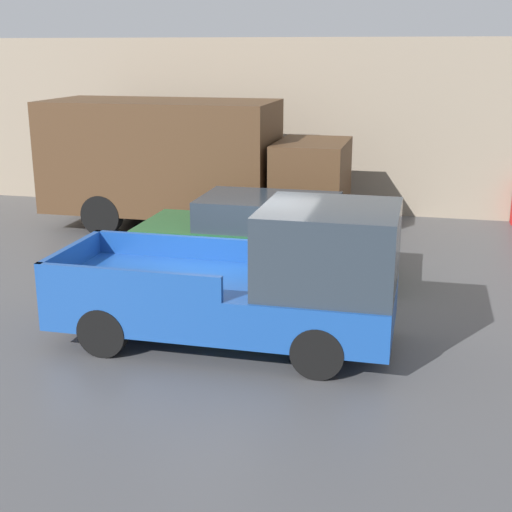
# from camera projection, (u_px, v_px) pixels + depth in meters

# --- Properties ---
(ground_plane) EXTENTS (60.00, 60.00, 0.00)m
(ground_plane) POSITION_uv_depth(u_px,v_px,m) (233.00, 318.00, 11.77)
(ground_plane) COLOR #4C4C4F
(building_wall) EXTENTS (28.00, 0.15, 4.57)m
(building_wall) POSITION_uv_depth(u_px,v_px,m) (315.00, 127.00, 18.94)
(building_wall) COLOR gray
(building_wall) RESTS_ON ground
(pickup_truck) EXTENTS (5.03, 2.05, 2.17)m
(pickup_truck) POSITION_uv_depth(u_px,v_px,m) (259.00, 282.00, 10.47)
(pickup_truck) COLOR #194799
(pickup_truck) RESTS_ON ground
(car) EXTENTS (4.74, 2.00, 1.56)m
(car) POSITION_uv_depth(u_px,v_px,m) (264.00, 235.00, 13.82)
(car) COLOR #1E592D
(car) RESTS_ON ground
(delivery_truck) EXTENTS (7.26, 2.59, 3.10)m
(delivery_truck) POSITION_uv_depth(u_px,v_px,m) (185.00, 160.00, 17.26)
(delivery_truck) COLOR #4C331E
(delivery_truck) RESTS_ON ground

